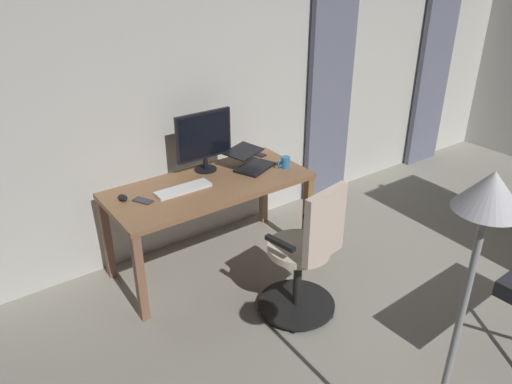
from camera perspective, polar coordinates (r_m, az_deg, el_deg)
The scene contains 13 objects.
back_room_partition at distance 4.67m, azimuth 3.89°, elevation 13.24°, with size 6.18×0.10×2.61m, color silver.
curtain_left_panel at distance 6.09m, azimuth 19.95°, elevation 14.04°, with size 0.51×0.06×2.42m, color slate.
curtain_right_panel at distance 4.89m, azimuth 8.62°, elevation 12.45°, with size 0.52×0.06×2.42m, color slate.
desk at distance 3.88m, azimuth -5.35°, elevation -0.15°, with size 1.59×0.70×0.74m.
office_chair at distance 3.43m, azimuth 5.79°, elevation -7.50°, with size 0.56×0.56×1.04m.
computer_monitor at distance 3.96m, azimuth -6.01°, elevation 6.21°, with size 0.48×0.18×0.49m.
computer_keyboard at distance 3.74m, azimuth -8.38°, elevation 0.32°, with size 0.43×0.13×0.02m, color white.
laptop at distance 4.07m, azimuth -0.64°, elevation 3.55°, with size 0.42×0.42×0.14m.
computer_mouse at distance 3.70m, azimuth -15.09°, elevation -0.62°, with size 0.06×0.10×0.04m, color black.
cell_phone_by_monitor at distance 3.64m, azimuth -12.89°, elevation -0.98°, with size 0.07×0.14×0.01m, color #333338.
cell_phone_face_up at distance 4.34m, azimuth 0.22°, elevation 4.39°, with size 0.07×0.14×0.01m, color black.
mug_coffee at distance 4.08m, azimuth 3.35°, elevation 3.44°, with size 0.12×0.08×0.09m.
floor_lamp at distance 2.09m, azimuth 23.73°, elevation -7.66°, with size 0.28×0.28×1.70m.
Camera 1 is at (2.89, 0.64, 2.41)m, focal length 34.76 mm.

